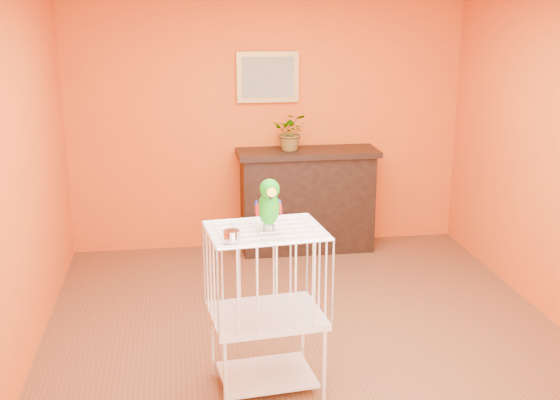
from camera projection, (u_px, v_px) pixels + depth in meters
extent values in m
plane|color=brown|center=(308.00, 339.00, 5.31)|extent=(4.50, 4.50, 0.00)
plane|color=#D24513|center=(268.00, 122.00, 7.10)|extent=(4.00, 0.00, 4.00)
plane|color=#D24513|center=(416.00, 302.00, 2.82)|extent=(4.00, 0.00, 4.00)
plane|color=#D24513|center=(15.00, 183.00, 4.67)|extent=(0.00, 4.50, 4.50)
cube|color=black|center=(307.00, 203.00, 7.14)|extent=(1.32, 0.44, 0.99)
cube|color=black|center=(308.00, 153.00, 7.00)|extent=(1.41, 0.51, 0.06)
cube|color=black|center=(311.00, 208.00, 6.95)|extent=(0.92, 0.02, 0.50)
cube|color=maroon|center=(281.00, 216.00, 7.08)|extent=(0.06, 0.20, 0.31)
cube|color=#354723|center=(290.00, 215.00, 7.09)|extent=(0.06, 0.20, 0.31)
cube|color=maroon|center=(299.00, 215.00, 7.11)|extent=(0.06, 0.20, 0.31)
cube|color=#354723|center=(310.00, 215.00, 7.12)|extent=(0.06, 0.20, 0.31)
cube|color=maroon|center=(321.00, 214.00, 7.14)|extent=(0.06, 0.20, 0.31)
imported|color=#26722D|center=(291.00, 136.00, 6.95)|extent=(0.41, 0.44, 0.29)
cube|color=#A8813C|center=(268.00, 77.00, 6.95)|extent=(0.62, 0.03, 0.50)
cube|color=gray|center=(268.00, 77.00, 6.94)|extent=(0.52, 0.01, 0.40)
cube|color=silver|center=(267.00, 375.00, 4.64)|extent=(0.65, 0.52, 0.02)
cube|color=silver|center=(266.00, 316.00, 4.52)|extent=(0.76, 0.62, 0.04)
cube|color=silver|center=(266.00, 231.00, 4.37)|extent=(0.76, 0.62, 0.01)
cylinder|color=silver|center=(225.00, 378.00, 4.29)|extent=(0.03, 0.03, 0.49)
cylinder|color=silver|center=(324.00, 365.00, 4.44)|extent=(0.03, 0.03, 0.49)
cylinder|color=silver|center=(212.00, 342.00, 4.75)|extent=(0.03, 0.03, 0.49)
cylinder|color=silver|center=(303.00, 331.00, 4.90)|extent=(0.03, 0.03, 0.49)
cylinder|color=silver|center=(232.00, 236.00, 4.12)|extent=(0.10, 0.10, 0.07)
cylinder|color=#59544C|center=(264.00, 228.00, 4.32)|extent=(0.02, 0.02, 0.05)
cylinder|color=#59544C|center=(273.00, 228.00, 4.33)|extent=(0.02, 0.02, 0.05)
ellipsoid|color=#07900E|center=(269.00, 208.00, 4.29)|extent=(0.13, 0.19, 0.25)
ellipsoid|color=#07900E|center=(270.00, 189.00, 4.22)|extent=(0.12, 0.13, 0.12)
cone|color=orange|center=(271.00, 193.00, 4.17)|extent=(0.06, 0.08, 0.08)
cone|color=black|center=(271.00, 196.00, 4.19)|extent=(0.03, 0.03, 0.03)
sphere|color=black|center=(263.00, 188.00, 4.19)|extent=(0.02, 0.02, 0.02)
sphere|color=black|center=(277.00, 187.00, 4.20)|extent=(0.02, 0.02, 0.02)
ellipsoid|color=#A50C0C|center=(258.00, 210.00, 4.29)|extent=(0.03, 0.07, 0.09)
ellipsoid|color=navy|center=(280.00, 209.00, 4.31)|extent=(0.03, 0.07, 0.09)
cone|color=#07900E|center=(267.00, 217.00, 4.39)|extent=(0.08, 0.17, 0.14)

